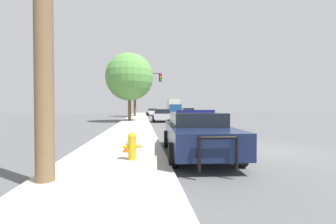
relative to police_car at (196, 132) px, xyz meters
name	(u,v)px	position (x,y,z in m)	size (l,w,h in m)	color
ground_plane	(260,150)	(2.53, 0.49, -0.76)	(110.00, 110.00, 0.00)	#565659
sidewalk_left	(119,152)	(-2.57, 0.49, -0.69)	(3.00, 110.00, 0.13)	#ADA89E
police_car	(196,132)	(0.00, 0.00, 0.00)	(2.25, 5.15, 1.50)	#141E3D
fire_hydrant	(132,145)	(-2.07, -1.03, -0.23)	(0.52, 0.23, 0.75)	gold
traffic_light	(142,86)	(-1.82, 17.45, 3.14)	(3.62, 0.35, 5.36)	#424247
car_background_distant	(152,112)	(0.03, 36.81, -0.02)	(2.18, 4.30, 1.37)	silver
car_background_oncoming	(188,113)	(4.66, 24.10, 0.02)	(1.96, 4.07, 1.49)	navy
car_background_midblock	(162,115)	(0.30, 17.30, -0.01)	(2.06, 4.13, 1.39)	#B7B7BC
box_truck	(174,106)	(5.08, 41.95, 1.04)	(2.72, 6.76, 3.40)	navy
tree_sidewalk_mid	(130,77)	(-3.18, 17.41, 4.13)	(5.16, 5.16, 7.34)	brown
tree_sidewalk_far	(135,86)	(-3.09, 31.40, 4.53)	(4.23, 4.23, 7.30)	brown
traffic_cone	(129,143)	(-2.22, 0.13, -0.36)	(0.38, 0.38, 0.54)	orange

